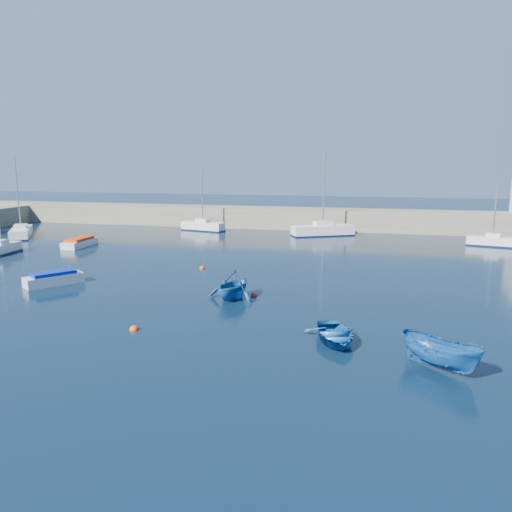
% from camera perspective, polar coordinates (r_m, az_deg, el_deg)
% --- Properties ---
extents(ground, '(220.00, 220.00, 0.00)m').
position_cam_1_polar(ground, '(22.01, -13.51, -12.33)').
color(ground, black).
rests_on(ground, ground).
extents(back_wall, '(96.00, 4.50, 2.60)m').
position_cam_1_polar(back_wall, '(65.02, 5.23, 4.29)').
color(back_wall, '#78705B').
rests_on(back_wall, ground).
extents(sailboat_3, '(1.58, 4.57, 6.10)m').
position_cam_1_polar(sailboat_3, '(52.36, -27.09, 0.76)').
color(sailboat_3, silver).
rests_on(sailboat_3, ground).
extents(sailboat_4, '(5.35, 6.78, 8.91)m').
position_cam_1_polar(sailboat_4, '(63.51, -25.26, 2.50)').
color(sailboat_4, silver).
rests_on(sailboat_4, ground).
extents(sailboat_5, '(5.85, 2.85, 7.56)m').
position_cam_1_polar(sailboat_5, '(63.13, -6.10, 3.45)').
color(sailboat_5, silver).
rests_on(sailboat_5, ground).
extents(sailboat_6, '(7.39, 5.12, 9.55)m').
position_cam_1_polar(sailboat_6, '(59.02, 7.64, 2.97)').
color(sailboat_6, silver).
rests_on(sailboat_6, ground).
extents(sailboat_7, '(5.08, 2.47, 6.58)m').
position_cam_1_polar(sailboat_7, '(56.47, 25.41, 1.55)').
color(sailboat_7, silver).
rests_on(sailboat_7, ground).
extents(motorboat_1, '(3.34, 3.95, 0.95)m').
position_cam_1_polar(motorboat_1, '(37.86, -22.12, -2.39)').
color(motorboat_1, silver).
rests_on(motorboat_1, ground).
extents(motorboat_2, '(1.69, 4.53, 0.92)m').
position_cam_1_polar(motorboat_2, '(53.94, -19.51, 1.48)').
color(motorboat_2, silver).
rests_on(motorboat_2, ground).
extents(dinghy_center, '(3.60, 4.26, 0.75)m').
position_cam_1_polar(dinghy_center, '(24.45, 8.98, -8.84)').
color(dinghy_center, '#155096').
rests_on(dinghy_center, ground).
extents(dinghy_left, '(3.81, 4.16, 1.87)m').
position_cam_1_polar(dinghy_left, '(31.36, -2.69, -3.28)').
color(dinghy_left, '#155096').
rests_on(dinghy_left, ground).
extents(dinghy_right, '(3.77, 3.36, 1.43)m').
position_cam_1_polar(dinghy_right, '(22.32, 20.34, -10.41)').
color(dinghy_right, '#155096').
rests_on(dinghy_right, ground).
extents(buoy_0, '(0.47, 0.47, 0.47)m').
position_cam_1_polar(buoy_0, '(26.68, -13.76, -8.20)').
color(buoy_0, '#F2450C').
rests_on(buoy_0, ground).
extents(buoy_1, '(0.44, 0.44, 0.44)m').
position_cam_1_polar(buoy_1, '(32.28, -0.24, -4.57)').
color(buoy_1, '#B8250D').
rests_on(buoy_1, ground).
extents(buoy_3, '(0.42, 0.42, 0.42)m').
position_cam_1_polar(buoy_3, '(40.69, -6.18, -1.42)').
color(buoy_3, '#F2450C').
rests_on(buoy_3, ground).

